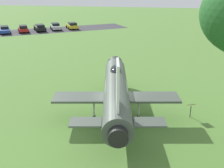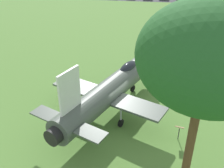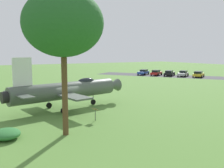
# 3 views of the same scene
# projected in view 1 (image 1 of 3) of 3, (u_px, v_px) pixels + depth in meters

# --- Properties ---
(ground_plane) EXTENTS (200.00, 200.00, 0.00)m
(ground_plane) POSITION_uv_depth(u_px,v_px,m) (116.00, 115.00, 20.29)
(ground_plane) COLOR #568438
(parking_strip) EXTENTS (28.38, 36.23, 0.00)m
(parking_strip) POSITION_uv_depth(u_px,v_px,m) (40.00, 31.00, 56.61)
(parking_strip) COLOR #38383D
(parking_strip) RESTS_ON ground_plane
(display_jet) EXTENTS (13.82, 9.23, 5.54)m
(display_jet) POSITION_uv_depth(u_px,v_px,m) (116.00, 89.00, 19.93)
(display_jet) COLOR #4C564C
(display_jet) RESTS_ON ground_plane
(info_plaque) EXTENTS (0.59, 0.70, 1.14)m
(info_plaque) POSITION_uv_depth(u_px,v_px,m) (191.00, 107.00, 19.75)
(info_plaque) COLOR #333333
(info_plaque) RESTS_ON ground_plane
(parked_car_yellow) EXTENTS (4.74, 3.88, 1.44)m
(parked_car_yellow) POSITION_uv_depth(u_px,v_px,m) (72.00, 25.00, 58.95)
(parked_car_yellow) COLOR gold
(parked_car_yellow) RESTS_ON ground_plane
(parked_car_silver) EXTENTS (4.40, 3.59, 1.45)m
(parked_car_silver) POSITION_uv_depth(u_px,v_px,m) (56.00, 26.00, 57.71)
(parked_car_silver) COLOR #B2B5BA
(parked_car_silver) RESTS_ON ground_plane
(parked_car_black) EXTENTS (4.94, 4.20, 1.42)m
(parked_car_black) POSITION_uv_depth(u_px,v_px,m) (40.00, 27.00, 56.27)
(parked_car_black) COLOR black
(parked_car_black) RESTS_ON ground_plane
(parked_car_red) EXTENTS (4.77, 3.87, 1.43)m
(parked_car_red) POSITION_uv_depth(u_px,v_px,m) (23.00, 28.00, 54.98)
(parked_car_red) COLOR red
(parked_car_red) RESTS_ON ground_plane
(parked_car_blue) EXTENTS (4.85, 4.03, 1.41)m
(parked_car_blue) POSITION_uv_depth(u_px,v_px,m) (5.00, 29.00, 53.79)
(parked_car_blue) COLOR #23429E
(parked_car_blue) RESTS_ON ground_plane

